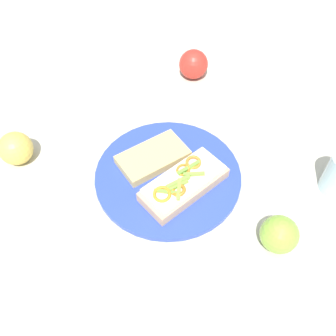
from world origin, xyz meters
The scene contains 7 objects.
ground_plane centered at (0.00, 0.00, 0.00)m, with size 2.00×2.00×0.00m, color #BBB7A5.
plate centered at (0.00, 0.00, 0.01)m, with size 0.31×0.31×0.01m, color #2D45BA.
sandwich centered at (0.03, -0.04, 0.03)m, with size 0.19×0.18×0.05m.
bread_slice_side centered at (-0.03, 0.04, 0.02)m, with size 0.15×0.08×0.02m, color tan.
apple_0 centered at (0.21, -0.16, 0.04)m, with size 0.07×0.07×0.07m, color #87B73C.
apple_1 centered at (0.06, 0.35, 0.04)m, with size 0.08×0.08×0.08m, color red.
apple_2 centered at (-0.33, 0.04, 0.04)m, with size 0.07×0.07×0.07m, color #E1BE4E.
Camera 1 is at (0.01, -0.49, 0.65)m, focal length 40.10 mm.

